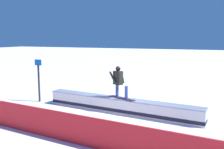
% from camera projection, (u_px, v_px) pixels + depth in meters
% --- Properties ---
extents(ground_plane, '(120.00, 120.00, 0.00)m').
position_uv_depth(ground_plane, '(120.00, 112.00, 11.22)').
color(ground_plane, white).
extents(grind_box, '(7.32, 1.37, 0.66)m').
position_uv_depth(grind_box, '(120.00, 106.00, 11.18)').
color(grind_box, white).
rests_on(grind_box, ground_plane).
extents(snowboarder, '(1.41, 0.85, 1.41)m').
position_uv_depth(snowboarder, '(119.00, 81.00, 11.10)').
color(snowboarder, '#271829').
rests_on(snowboarder, grind_box).
extents(safety_fence, '(12.69, 1.41, 0.96)m').
position_uv_depth(safety_fence, '(78.00, 130.00, 7.82)').
color(safety_fence, red).
rests_on(safety_fence, ground_plane).
extents(trail_marker, '(0.40, 0.10, 2.19)m').
position_uv_depth(trail_marker, '(39.00, 79.00, 12.98)').
color(trail_marker, '#262628').
rests_on(trail_marker, ground_plane).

